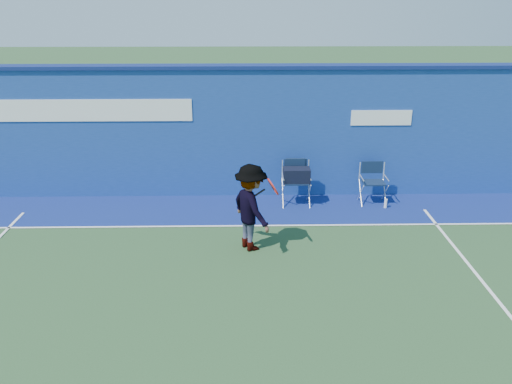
{
  "coord_description": "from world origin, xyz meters",
  "views": [
    {
      "loc": [
        0.47,
        -7.2,
        4.72
      ],
      "look_at": [
        0.66,
        2.6,
        1.0
      ],
      "focal_mm": 38.0,
      "sensor_mm": 36.0,
      "label": 1
    }
  ],
  "objects_px": {
    "water_bottle": "(386,204)",
    "directors_chair_right": "(373,191)",
    "directors_chair_left": "(296,186)",
    "tennis_player": "(251,207)"
  },
  "relations": [
    {
      "from": "directors_chair_right",
      "to": "tennis_player",
      "type": "xyz_separation_m",
      "value": [
        -2.84,
        -2.26,
        0.55
      ]
    },
    {
      "from": "water_bottle",
      "to": "directors_chair_right",
      "type": "bearing_deg",
      "value": 128.21
    },
    {
      "from": "water_bottle",
      "to": "directors_chair_left",
      "type": "bearing_deg",
      "value": 172.06
    },
    {
      "from": "directors_chair_right",
      "to": "tennis_player",
      "type": "distance_m",
      "value": 3.67
    },
    {
      "from": "water_bottle",
      "to": "tennis_player",
      "type": "height_order",
      "value": "tennis_player"
    },
    {
      "from": "directors_chair_left",
      "to": "water_bottle",
      "type": "distance_m",
      "value": 2.07
    },
    {
      "from": "directors_chair_left",
      "to": "tennis_player",
      "type": "relative_size",
      "value": 0.61
    },
    {
      "from": "directors_chair_left",
      "to": "water_bottle",
      "type": "height_order",
      "value": "directors_chair_left"
    },
    {
      "from": "directors_chair_left",
      "to": "tennis_player",
      "type": "bearing_deg",
      "value": -115.25
    },
    {
      "from": "water_bottle",
      "to": "tennis_player",
      "type": "bearing_deg",
      "value": -147.63
    }
  ]
}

